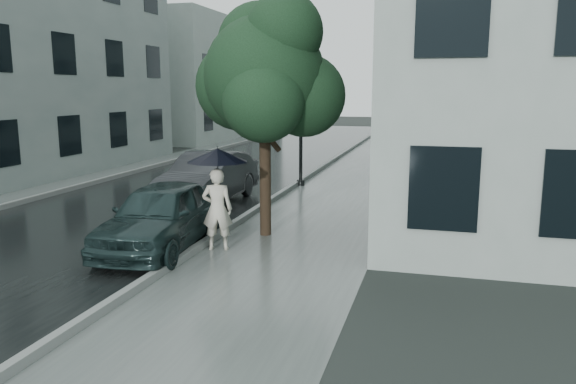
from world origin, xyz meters
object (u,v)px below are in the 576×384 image
(street_tree, at_px, (266,75))
(car_near, at_px, (161,216))
(pedestrian, at_px, (217,209))
(car_far, at_px, (208,178))
(lamp_post, at_px, (297,105))

(street_tree, bearing_deg, car_near, -135.98)
(street_tree, bearing_deg, pedestrian, -111.45)
(car_near, relative_size, car_far, 0.91)
(street_tree, distance_m, car_far, 4.98)
(lamp_post, relative_size, car_near, 1.17)
(street_tree, xyz_separation_m, car_far, (-2.74, 2.99, -2.89))
(pedestrian, distance_m, lamp_post, 8.45)
(street_tree, relative_size, car_near, 1.30)
(pedestrian, relative_size, car_near, 0.42)
(pedestrian, height_order, street_tree, street_tree)
(lamp_post, xyz_separation_m, car_far, (-1.74, -3.71, -2.03))
(pedestrian, bearing_deg, street_tree, -125.82)
(lamp_post, relative_size, car_far, 1.07)
(lamp_post, distance_m, car_near, 8.72)
(car_far, bearing_deg, street_tree, -46.46)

